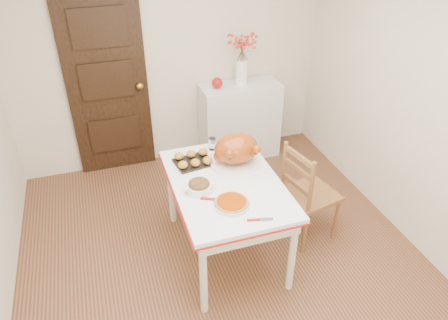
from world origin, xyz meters
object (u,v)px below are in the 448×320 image
object	(u,v)px
chair_oak	(311,192)
kitchen_table	(226,218)
sideboard	(240,121)
turkey_platter	(236,150)
pumpkin_pie	(232,203)

from	to	relation	value
chair_oak	kitchen_table	bearing A→B (deg)	77.06
sideboard	turkey_platter	world-z (taller)	turkey_platter
kitchen_table	turkey_platter	size ratio (longest dim) A/B	2.87
sideboard	kitchen_table	world-z (taller)	sideboard
sideboard	pumpkin_pie	xyz separation A→B (m)	(-0.75, -1.87, 0.34)
sideboard	pumpkin_pie	bearing A→B (deg)	-111.90
sideboard	pumpkin_pie	distance (m)	2.04
sideboard	turkey_platter	xyz separation A→B (m)	(-0.53, -1.33, 0.46)
sideboard	chair_oak	distance (m)	1.58
pumpkin_pie	kitchen_table	bearing A→B (deg)	79.49
turkey_platter	pumpkin_pie	size ratio (longest dim) A/B	1.70
chair_oak	pumpkin_pie	distance (m)	0.97
kitchen_table	chair_oak	bearing A→B (deg)	-1.00
pumpkin_pie	turkey_platter	bearing A→B (deg)	67.13
chair_oak	turkey_platter	bearing A→B (deg)	57.77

